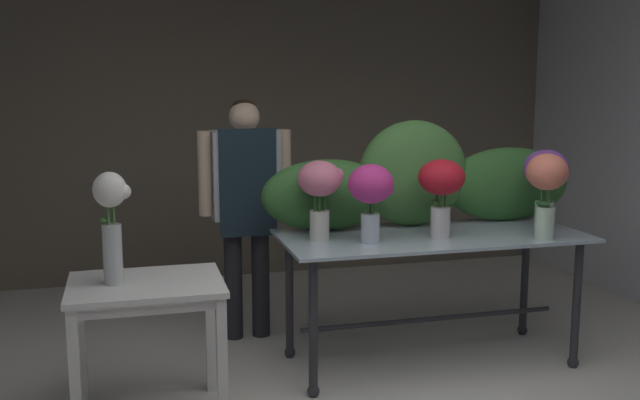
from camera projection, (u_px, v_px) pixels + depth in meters
ground_plane at (325, 343)px, 4.91m from camera, size 8.39×8.39×0.00m
wall_back at (268, 109)px, 6.49m from camera, size 5.29×0.12×2.93m
display_table_glass at (432, 256)px, 4.48m from camera, size 1.84×0.80×0.82m
side_table_white at (146, 300)px, 3.74m from camera, size 0.77×0.60×0.73m
florist at (246, 193)px, 4.88m from camera, size 0.62×0.24×1.60m
foliage_backdrop at (415, 183)px, 4.68m from camera, size 2.08×0.32×0.67m
vase_crimson_peonies at (441, 186)px, 4.32m from camera, size 0.27×0.27×0.46m
vase_rosy_dahlias at (320, 187)px, 4.25m from camera, size 0.27×0.26×0.46m
vase_coral_anemones at (547, 183)px, 4.28m from camera, size 0.25×0.24×0.50m
vase_violet_roses at (546, 176)px, 4.54m from camera, size 0.28×0.27×0.50m
vase_magenta_hydrangea at (371, 191)px, 4.19m from camera, size 0.26×0.26×0.45m
vase_white_roses_tall at (111, 219)px, 3.63m from camera, size 0.18×0.16×0.56m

